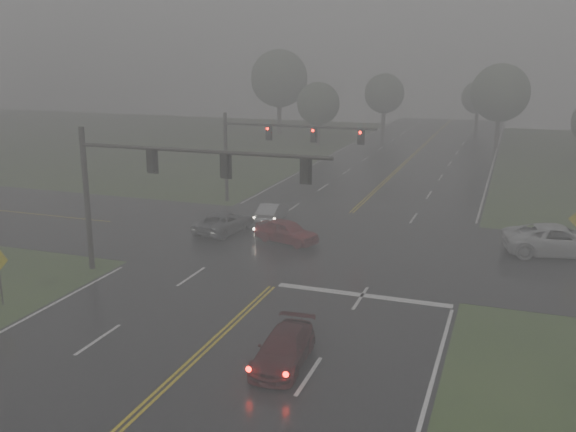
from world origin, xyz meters
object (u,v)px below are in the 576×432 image
at_px(sedan_maroon, 284,364).
at_px(sedan_red, 287,243).
at_px(car_grey, 224,232).
at_px(sedan_silver, 272,221).
at_px(signal_gantry_far, 270,142).
at_px(signal_gantry_near, 154,176).
at_px(pickup_white, 558,255).

distance_m(sedan_maroon, sedan_red, 15.80).
height_order(sedan_maroon, car_grey, car_grey).
distance_m(sedan_red, sedan_silver, 5.31).
distance_m(sedan_red, signal_gantry_far, 11.35).
bearing_deg(signal_gantry_near, car_grey, 92.88).
bearing_deg(signal_gantry_near, sedan_red, 62.91).
bearing_deg(pickup_white, signal_gantry_far, 60.27).
relative_size(sedan_maroon, car_grey, 0.89).
relative_size(sedan_maroon, signal_gantry_far, 0.36).
bearing_deg(sedan_red, pickup_white, -61.83).
bearing_deg(sedan_maroon, signal_gantry_far, 108.56).
bearing_deg(signal_gantry_far, pickup_white, -17.17).
bearing_deg(pickup_white, signal_gantry_near, 106.57).
bearing_deg(sedan_silver, sedan_red, 116.05).
relative_size(sedan_red, signal_gantry_far, 0.35).
distance_m(car_grey, signal_gantry_near, 10.36).
height_order(sedan_maroon, signal_gantry_far, signal_gantry_far).
bearing_deg(signal_gantry_far, signal_gantry_near, -88.32).
bearing_deg(sedan_red, sedan_silver, 48.15).
bearing_deg(sedan_silver, signal_gantry_far, -71.76).
bearing_deg(pickup_white, car_grey, 83.47).
height_order(pickup_white, signal_gantry_far, signal_gantry_far).
bearing_deg(pickup_white, sedan_red, 88.05).
height_order(sedan_red, signal_gantry_far, signal_gantry_far).
relative_size(sedan_silver, signal_gantry_far, 0.33).
xyz_separation_m(sedan_maroon, pickup_white, (10.35, 17.83, 0.00)).
bearing_deg(sedan_red, signal_gantry_far, 44.37).
bearing_deg(signal_gantry_far, sedan_silver, -67.22).
xyz_separation_m(sedan_red, pickup_white, (15.59, 2.92, 0.00)).
bearing_deg(car_grey, signal_gantry_far, -80.99).
bearing_deg(sedan_silver, car_grey, 59.18).
xyz_separation_m(sedan_red, sedan_silver, (-2.70, 4.57, 0.00)).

